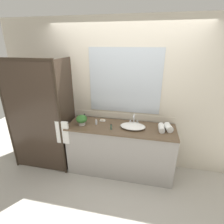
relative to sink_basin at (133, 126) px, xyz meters
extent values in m
plane|color=#B7B2A8|center=(-0.20, 0.01, -0.93)|extent=(8.00, 8.00, 0.00)
cube|color=beige|center=(-0.20, 0.35, 0.37)|extent=(4.40, 0.05, 2.60)
cube|color=beige|center=(-0.20, 0.32, 0.02)|extent=(1.80, 0.01, 0.11)
cube|color=silver|center=(-0.20, 0.32, 0.66)|extent=(1.22, 0.01, 1.09)
cube|color=#9E9993|center=(-0.20, 0.02, -0.50)|extent=(1.80, 0.56, 0.87)
cube|color=brown|center=(-0.20, 0.01, -0.05)|extent=(1.80, 0.58, 0.03)
cylinder|color=#2D2319|center=(-2.15, -0.26, 0.07)|extent=(0.04, 0.04, 2.00)
cylinder|color=#2D2319|center=(-1.15, -0.26, 0.07)|extent=(0.04, 0.04, 2.00)
cube|color=#2D2319|center=(-1.65, -0.26, 1.05)|extent=(1.00, 0.04, 0.04)
cube|color=#382B21|center=(-1.65, -0.26, 0.07)|extent=(0.96, 0.01, 1.96)
cube|color=#382B21|center=(-1.15, 0.02, 0.07)|extent=(0.01, 0.57, 1.96)
cylinder|color=#2D2319|center=(-1.13, -0.25, 0.07)|extent=(0.32, 0.02, 0.02)
cube|color=white|center=(-1.13, -0.25, -0.11)|extent=(0.22, 0.04, 0.40)
ellipsoid|color=white|center=(0.00, 0.00, 0.00)|extent=(0.41, 0.28, 0.06)
cube|color=silver|center=(0.00, 0.18, -0.02)|extent=(0.17, 0.04, 0.02)
cylinder|color=silver|center=(0.00, 0.18, 0.06)|extent=(0.02, 0.02, 0.15)
cylinder|color=silver|center=(0.00, 0.11, 0.13)|extent=(0.02, 0.13, 0.02)
cylinder|color=silver|center=(-0.06, 0.18, 0.01)|extent=(0.02, 0.02, 0.04)
cylinder|color=silver|center=(0.06, 0.18, 0.01)|extent=(0.02, 0.02, 0.04)
cylinder|color=beige|center=(-0.86, -0.06, -0.01)|extent=(0.11, 0.11, 0.05)
ellipsoid|color=#30642A|center=(-0.86, -0.06, 0.08)|extent=(0.19, 0.19, 0.13)
cube|color=silver|center=(-0.55, 0.17, -0.03)|extent=(0.10, 0.07, 0.01)
ellipsoid|color=beige|center=(-0.55, 0.17, -0.01)|extent=(0.07, 0.04, 0.02)
cylinder|color=silver|center=(-0.63, 0.00, 0.01)|extent=(0.03, 0.03, 0.08)
cylinder|color=#B7B2A8|center=(-0.63, 0.00, 0.05)|extent=(0.03, 0.03, 0.01)
cylinder|color=#4C7056|center=(-0.33, -0.13, 0.01)|extent=(0.03, 0.03, 0.08)
cylinder|color=black|center=(-0.33, -0.13, 0.06)|extent=(0.02, 0.02, 0.01)
cylinder|color=#4C7056|center=(-0.91, 0.21, 0.00)|extent=(0.03, 0.03, 0.07)
cylinder|color=black|center=(-0.91, 0.21, 0.05)|extent=(0.03, 0.03, 0.02)
cylinder|color=white|center=(0.56, 0.04, 0.02)|extent=(0.14, 0.20, 0.10)
cylinder|color=white|center=(0.45, 0.00, 0.01)|extent=(0.10, 0.22, 0.09)
camera|label=1|loc=(0.20, -2.56, 1.27)|focal=27.87mm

